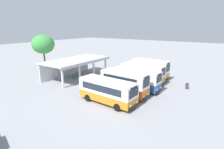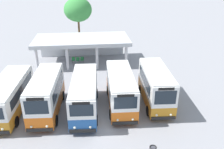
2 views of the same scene
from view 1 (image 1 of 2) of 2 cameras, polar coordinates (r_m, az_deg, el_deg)
The scene contains 12 objects.
ground_plane at distance 28.43m, azimuth 12.84°, elevation -4.70°, with size 180.00×180.00×0.00m, color #939399.
city_bus_nearest_orange at distance 22.72m, azimuth -1.41°, elevation -4.90°, with size 2.77×7.69×2.99m.
city_bus_second_in_row at distance 25.03m, azimuth 3.83°, elevation -2.51°, with size 2.51×6.80×3.43m.
city_bus_middle_cream at distance 27.75m, azimuth 7.59°, elevation -1.14°, with size 2.54×7.38×3.17m.
city_bus_fourth_amber at distance 30.84m, azimuth 9.43°, elevation 0.49°, with size 2.50×7.21×3.23m.
city_bus_fifth_blue at distance 33.75m, azimuth 11.76°, elevation 1.81°, with size 2.50×6.66×3.45m.
terminal_canopy at distance 34.78m, azimuth -11.65°, elevation 3.49°, with size 12.40×6.08×3.40m.
waiting_chair_end_by_column at distance 33.77m, azimuth -11.89°, elevation -0.59°, with size 0.46×0.46×0.86m.
waiting_chair_second_from_end at distance 34.10m, azimuth -11.07°, elevation -0.39°, with size 0.46×0.46×0.86m.
waiting_chair_middle_seat at distance 34.56m, azimuth -10.49°, elevation -0.16°, with size 0.46×0.46×0.86m.
roadside_tree_behind_canopy at distance 40.08m, azimuth -20.52°, elevation 8.73°, with size 4.48×4.48×7.61m.
litter_bin_apron at distance 30.28m, azimuth 22.17°, elevation -3.33°, with size 0.49×0.49×0.90m.
Camera 1 is at (-25.10, -9.52, 9.38)m, focal length 29.57 mm.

